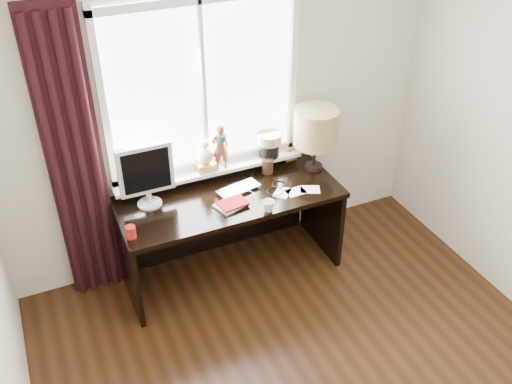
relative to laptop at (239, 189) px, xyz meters
name	(u,v)px	position (x,y,z in m)	size (l,w,h in m)	color
ceiling	(409,0)	(0.01, -1.66, 1.84)	(3.50, 4.00, 0.00)	white
wall_back	(222,107)	(0.01, 0.34, 0.54)	(3.50, 2.60, 0.00)	beige
laptop	(239,189)	(0.00, 0.00, 0.00)	(0.34, 0.22, 0.03)	silver
mug	(268,206)	(0.10, -0.33, 0.03)	(0.09, 0.08, 0.09)	white
red_cup	(131,232)	(-0.89, -0.23, 0.03)	(0.07, 0.07, 0.09)	maroon
window	(206,113)	(-0.13, 0.28, 0.54)	(1.52, 0.21, 1.40)	white
curtain	(76,166)	(-1.12, 0.24, 0.35)	(0.38, 0.09, 2.25)	black
desk	(226,214)	(-0.09, 0.06, -0.26)	(1.70, 0.70, 0.75)	black
monitor	(146,172)	(-0.67, 0.10, 0.26)	(0.40, 0.18, 0.49)	beige
notebook_stack	(232,204)	(-0.13, -0.17, 0.00)	(0.26, 0.22, 0.03)	beige
brush_holder	(268,166)	(0.31, 0.15, 0.05)	(0.09, 0.09, 0.25)	black
icon_frame	(292,154)	(0.57, 0.23, 0.05)	(0.10, 0.02, 0.13)	gold
table_lamp	(316,128)	(0.68, 0.06, 0.35)	(0.35, 0.35, 0.52)	black
loose_papers	(296,191)	(0.40, -0.19, -0.01)	(0.40, 0.22, 0.00)	white
desk_cables	(269,185)	(0.24, -0.03, -0.01)	(0.29, 0.44, 0.01)	black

